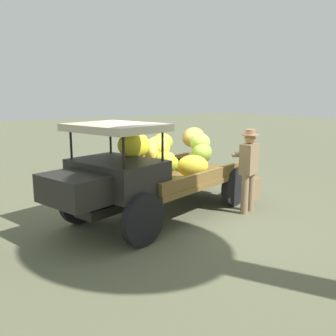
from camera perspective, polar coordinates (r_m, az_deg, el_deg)
ground_plane at (r=7.44m, az=1.90°, el=-6.94°), size 60.00×60.00×0.00m
truck at (r=6.93m, az=-2.72°, el=-0.29°), size 4.66×2.75×1.86m
farmer at (r=7.41m, az=12.41°, el=0.33°), size 0.55×0.51×1.67m
wooden_crate at (r=8.68m, az=12.20°, el=-2.94°), size 0.60×0.60×0.46m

